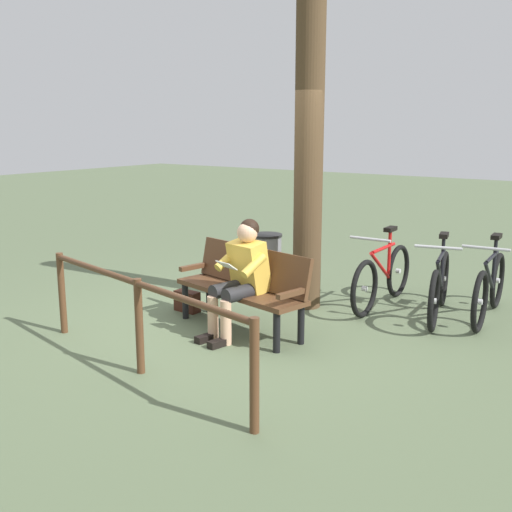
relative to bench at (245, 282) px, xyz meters
name	(u,v)px	position (x,y,z in m)	size (l,w,h in m)	color
ground_plane	(212,328)	(0.31, 0.19, -0.51)	(40.00, 40.00, 0.00)	#566647
bench	(245,282)	(0.00, 0.00, 0.00)	(1.66, 0.79, 0.87)	#51331E
person_reading	(241,272)	(-0.09, 0.19, 0.16)	(0.54, 0.82, 1.20)	gold
handbag	(187,301)	(0.91, -0.11, -0.39)	(0.30, 0.14, 0.24)	#3F1E14
tree_trunk	(309,134)	(-0.11, -1.08, 1.52)	(0.33, 0.33, 4.05)	#4C3823
litter_bin	(267,264)	(0.57, -1.24, -0.11)	(0.39, 0.39, 0.78)	slate
bicycle_orange	(489,288)	(-2.02, -1.82, -0.15)	(0.48, 1.68, 0.94)	black
bicycle_purple	(439,286)	(-1.54, -1.56, -0.15)	(0.55, 1.65, 0.94)	black
bicycle_black	(382,277)	(-0.85, -1.60, -0.15)	(0.48, 1.68, 0.94)	black
railing_fence	(138,308)	(0.05, 1.48, 0.08)	(2.92, 0.65, 0.85)	#51331E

